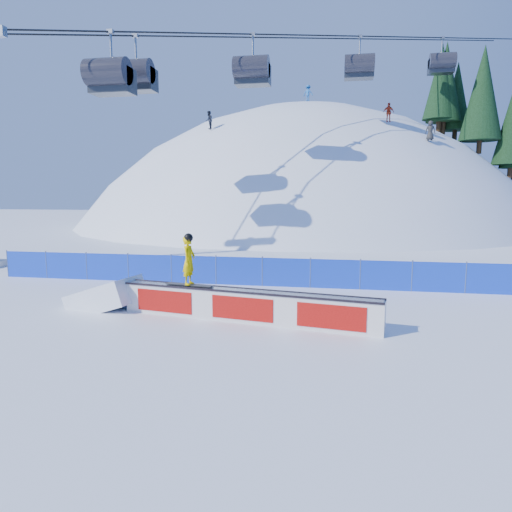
# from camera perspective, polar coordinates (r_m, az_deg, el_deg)

# --- Properties ---
(ground) EXTENTS (160.00, 160.00, 0.00)m
(ground) POSITION_cam_1_polar(r_m,az_deg,el_deg) (15.12, -5.79, -7.02)
(ground) COLOR white
(ground) RESTS_ON ground
(snow_hill) EXTENTS (64.00, 64.00, 64.00)m
(snow_hill) POSITION_cam_1_polar(r_m,az_deg,el_deg) (60.30, 5.77, -13.37)
(snow_hill) COLOR white
(snow_hill) RESTS_ON ground
(safety_fence) EXTENTS (22.05, 0.05, 1.30)m
(safety_fence) POSITION_cam_1_polar(r_m,az_deg,el_deg) (19.26, -2.14, -1.89)
(safety_fence) COLOR #1139C7
(safety_fence) RESTS_ON ground
(chairlift) EXTENTS (40.80, 41.70, 22.00)m
(chairlift) POSITION_cam_1_polar(r_m,az_deg,el_deg) (43.51, 11.73, 25.18)
(chairlift) COLOR #92979F
(chairlift) RESTS_ON ground
(rail_box) EXTENTS (8.18, 1.99, 0.99)m
(rail_box) POSITION_cam_1_polar(r_m,az_deg,el_deg) (13.91, -1.35, -6.24)
(rail_box) COLOR silver
(rail_box) RESTS_ON ground
(snow_ramp) EXTENTS (2.67, 1.92, 1.52)m
(snow_ramp) POSITION_cam_1_polar(r_m,az_deg,el_deg) (16.56, -18.19, -6.05)
(snow_ramp) COLOR white
(snow_ramp) RESTS_ON ground
(snowboarder) EXTENTS (1.61, 0.59, 1.65)m
(snowboarder) POSITION_cam_1_polar(r_m,az_deg,el_deg) (14.45, -8.39, -0.48)
(snowboarder) COLOR black
(snowboarder) RESTS_ON rail_box
(distant_skiers) EXTENTS (20.44, 8.93, 6.80)m
(distant_skiers) POSITION_cam_1_polar(r_m,az_deg,el_deg) (45.67, 8.24, 17.54)
(distant_skiers) COLOR black
(distant_skiers) RESTS_ON ground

